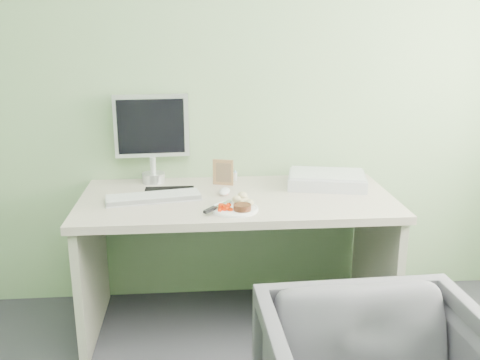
{
  "coord_description": "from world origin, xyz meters",
  "views": [
    {
      "loc": [
        -0.2,
        -0.98,
        1.57
      ],
      "look_at": [
        0.01,
        1.5,
        0.85
      ],
      "focal_mm": 40.0,
      "sensor_mm": 36.0,
      "label": 1
    }
  ],
  "objects": [
    {
      "name": "monitor",
      "position": [
        -0.44,
        1.94,
        1.0
      ],
      "size": [
        0.41,
        0.13,
        0.49
      ],
      "rotation": [
        0.0,
        0.0,
        0.07
      ],
      "color": "silver",
      "rests_on": "desk"
    },
    {
      "name": "photo_frame",
      "position": [
        -0.06,
        1.84,
        0.8
      ],
      "size": [
        0.11,
        0.05,
        0.14
      ],
      "primitive_type": "cube",
      "rotation": [
        0.0,
        0.0,
        -0.32
      ],
      "color": "#9E7549",
      "rests_on": "desk"
    },
    {
      "name": "potato_pile",
      "position": [
        0.01,
        1.47,
        0.77
      ],
      "size": [
        0.11,
        0.1,
        0.05
      ],
      "primitive_type": "ellipsoid",
      "rotation": [
        0.0,
        0.0,
        0.42
      ],
      "color": "#A78B51",
      "rests_on": "plate"
    },
    {
      "name": "desk",
      "position": [
        0.0,
        1.62,
        0.55
      ],
      "size": [
        1.6,
        0.75,
        0.73
      ],
      "color": "beige",
      "rests_on": "floor"
    },
    {
      "name": "mousepad",
      "position": [
        -0.35,
        1.71,
        0.73
      ],
      "size": [
        0.26,
        0.23,
        0.0
      ],
      "primitive_type": "cube",
      "rotation": [
        0.0,
        0.0,
        0.0
      ],
      "color": "black",
      "rests_on": "desk"
    },
    {
      "name": "plate",
      "position": [
        -0.03,
        1.41,
        0.74
      ],
      "size": [
        0.22,
        0.22,
        0.01
      ],
      "primitive_type": "cylinder",
      "color": "white",
      "rests_on": "desk"
    },
    {
      "name": "scanner",
      "position": [
        0.5,
        1.77,
        0.76
      ],
      "size": [
        0.46,
        0.36,
        0.06
      ],
      "primitive_type": "cube",
      "rotation": [
        0.0,
        0.0,
        -0.22
      ],
      "color": "#B7B8BE",
      "rests_on": "desk"
    },
    {
      "name": "carrot_heap",
      "position": [
        -0.07,
        1.39,
        0.76
      ],
      "size": [
        0.06,
        0.06,
        0.04
      ],
      "primitive_type": "cube",
      "rotation": [
        0.0,
        0.0,
        0.19
      ],
      "color": "#FA3205",
      "rests_on": "plate"
    },
    {
      "name": "wall_back",
      "position": [
        0.0,
        2.0,
        1.35
      ],
      "size": [
        3.5,
        0.0,
        3.5
      ],
      "primitive_type": "plane",
      "rotation": [
        1.57,
        0.0,
        0.0
      ],
      "color": "gray",
      "rests_on": "floor"
    },
    {
      "name": "steak",
      "position": [
        0.01,
        1.38,
        0.76
      ],
      "size": [
        0.11,
        0.11,
        0.03
      ],
      "primitive_type": "cylinder",
      "rotation": [
        0.0,
        0.0,
        -0.43
      ],
      "color": "black",
      "rests_on": "plate"
    },
    {
      "name": "steak_knife",
      "position": [
        -0.12,
        1.39,
        0.75
      ],
      "size": [
        0.15,
        0.18,
        0.02
      ],
      "rotation": [
        0.0,
        0.0,
        0.92
      ],
      "color": "silver",
      "rests_on": "plate"
    },
    {
      "name": "keyboard",
      "position": [
        -0.42,
        1.6,
        0.75
      ],
      "size": [
        0.48,
        0.22,
        0.02
      ],
      "primitive_type": "cube",
      "rotation": [
        0.0,
        0.0,
        0.18
      ],
      "color": "white",
      "rests_on": "desk"
    },
    {
      "name": "eyedrop_bottle",
      "position": [
        0.01,
        1.91,
        0.76
      ],
      "size": [
        0.02,
        0.02,
        0.07
      ],
      "color": "white",
      "rests_on": "desk"
    },
    {
      "name": "computer_mouse",
      "position": [
        -0.06,
        1.66,
        0.75
      ],
      "size": [
        0.08,
        0.11,
        0.03
      ],
      "primitive_type": "ellipsoid",
      "rotation": [
        0.0,
        0.0,
        -0.27
      ],
      "color": "white",
      "rests_on": "desk"
    }
  ]
}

